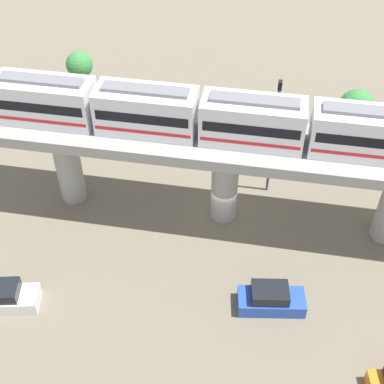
% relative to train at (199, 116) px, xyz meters
% --- Properties ---
extents(ground_plane, '(120.00, 120.00, 0.00)m').
position_rel_train_xyz_m(ground_plane, '(0.00, -1.91, -8.70)').
color(ground_plane, '#706654').
extents(viaduct, '(5.20, 35.80, 7.17)m').
position_rel_train_xyz_m(viaduct, '(0.00, -1.91, -3.07)').
color(viaduct, '#999691').
rests_on(viaduct, ground).
extents(train, '(2.64, 27.45, 3.24)m').
position_rel_train_xyz_m(train, '(0.00, 0.00, 0.00)').
color(train, silver).
rests_on(train, viaduct).
extents(parked_car_white, '(2.66, 4.49, 1.76)m').
position_rel_train_xyz_m(parked_car_white, '(-10.41, 10.64, -7.96)').
color(parked_car_white, white).
rests_on(parked_car_white, ground).
extents(parked_car_blue, '(2.42, 4.43, 1.76)m').
position_rel_train_xyz_m(parked_car_blue, '(-7.62, -5.93, -7.96)').
color(parked_car_blue, '#284CB7').
rests_on(parked_car_blue, ground).
extents(tree_mid_lot, '(2.96, 2.96, 5.17)m').
position_rel_train_xyz_m(tree_mid_lot, '(10.71, -11.45, -5.05)').
color(tree_mid_lot, brown).
rests_on(tree_mid_lot, ground).
extents(tree_far_corner, '(2.45, 2.45, 5.08)m').
position_rel_train_xyz_m(tree_far_corner, '(13.09, 13.25, -4.90)').
color(tree_far_corner, brown).
rests_on(tree_far_corner, ground).
extents(signal_post, '(0.44, 0.28, 9.77)m').
position_rel_train_xyz_m(signal_post, '(3.40, -4.94, -3.30)').
color(signal_post, '#4C4C51').
rests_on(signal_post, ground).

